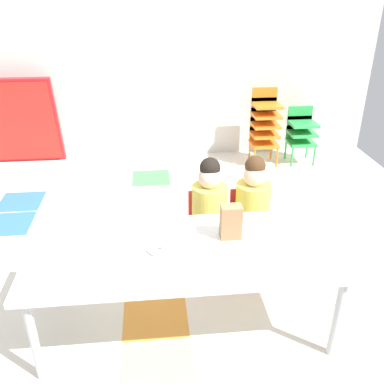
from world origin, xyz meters
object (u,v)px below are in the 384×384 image
object	(u,v)px
paper_bag_brown	(231,222)
donut_powdered_on_plate	(158,249)
folded_activity_table	(20,122)
paper_plate_near_edge	(158,252)
kid_chair_green_stack	(301,131)
seated_child_near_camera	(209,204)
kid_chair_orange_stack	(265,123)
craft_table	(185,255)
seated_child_middle_seat	(253,202)
paper_plate_center_table	(200,265)

from	to	relation	value
paper_bag_brown	donut_powdered_on_plate	xyz separation A→B (m)	(-0.46, -0.13, -0.09)
folded_activity_table	paper_plate_near_edge	size ratio (longest dim) A/B	6.04
kid_chair_green_stack	paper_plate_near_edge	world-z (taller)	kid_chair_green_stack
seated_child_near_camera	kid_chair_orange_stack	xyz separation A→B (m)	(0.96, 2.05, -0.04)
craft_table	donut_powdered_on_plate	world-z (taller)	donut_powdered_on_plate
seated_child_middle_seat	kid_chair_orange_stack	xyz separation A→B (m)	(0.63, 2.05, -0.04)
craft_table	seated_child_near_camera	size ratio (longest dim) A/B	2.04
paper_plate_center_table	paper_bag_brown	bearing A→B (deg)	50.73
paper_bag_brown	paper_plate_near_edge	bearing A→B (deg)	-164.62
donut_powdered_on_plate	paper_plate_center_table	bearing A→B (deg)	-31.65
paper_plate_center_table	kid_chair_orange_stack	bearing A→B (deg)	68.44
seated_child_middle_seat	paper_plate_center_table	bearing A→B (deg)	-121.74
paper_plate_near_edge	paper_plate_center_table	size ratio (longest dim) A/B	1.00
craft_table	paper_plate_near_edge	bearing A→B (deg)	-170.12
paper_bag_brown	paper_plate_center_table	bearing A→B (deg)	-129.27
donut_powdered_on_plate	kid_chair_orange_stack	bearing A→B (deg)	63.27
craft_table	kid_chair_orange_stack	size ratio (longest dim) A/B	2.04
seated_child_near_camera	seated_child_middle_seat	size ratio (longest dim) A/B	1.00
seated_child_near_camera	folded_activity_table	size ratio (longest dim) A/B	0.84
craft_table	paper_plate_near_edge	xyz separation A→B (m)	(-0.16, -0.03, 0.05)
kid_chair_orange_stack	donut_powdered_on_plate	size ratio (longest dim) A/B	8.05
paper_bag_brown	kid_chair_green_stack	bearing A→B (deg)	61.96
donut_powdered_on_plate	folded_activity_table	bearing A→B (deg)	118.03
craft_table	seated_child_middle_seat	bearing A→B (deg)	47.81
craft_table	paper_plate_center_table	distance (m)	0.19
paper_bag_brown	paper_plate_near_edge	size ratio (longest dim) A/B	1.22
paper_bag_brown	donut_powdered_on_plate	bearing A→B (deg)	-164.62
seated_child_middle_seat	paper_plate_center_table	xyz separation A→B (m)	(-0.49, -0.79, 0.05)
craft_table	paper_plate_near_edge	size ratio (longest dim) A/B	10.42
folded_activity_table	paper_bag_brown	xyz separation A→B (m)	(2.02, -2.81, 0.17)
seated_child_near_camera	paper_plate_center_table	xyz separation A→B (m)	(-0.16, -0.79, 0.05)
folded_activity_table	paper_plate_center_table	distance (m)	3.57
kid_chair_green_stack	donut_powdered_on_plate	bearing A→B (deg)	-124.10
paper_plate_near_edge	kid_chair_green_stack	bearing A→B (deg)	55.90
craft_table	paper_bag_brown	bearing A→B (deg)	18.35
donut_powdered_on_plate	craft_table	bearing A→B (deg)	9.88
seated_child_middle_seat	paper_plate_near_edge	distance (m)	0.98
kid_chair_green_stack	paper_plate_center_table	world-z (taller)	kid_chair_green_stack
kid_chair_orange_stack	paper_plate_near_edge	bearing A→B (deg)	-116.73
paper_plate_center_table	donut_powdered_on_plate	world-z (taller)	donut_powdered_on_plate
seated_child_near_camera	seated_child_middle_seat	world-z (taller)	same
paper_bag_brown	paper_plate_near_edge	world-z (taller)	paper_bag_brown
kid_chair_green_stack	paper_plate_near_edge	xyz separation A→B (m)	(-1.83, -2.70, 0.21)
craft_table	paper_plate_near_edge	distance (m)	0.17
craft_table	seated_child_middle_seat	distance (m)	0.84
kid_chair_green_stack	donut_powdered_on_plate	world-z (taller)	kid_chair_green_stack
kid_chair_green_stack	paper_bag_brown	bearing A→B (deg)	-118.04
kid_chair_orange_stack	paper_plate_center_table	bearing A→B (deg)	-111.56
paper_plate_center_table	seated_child_middle_seat	bearing A→B (deg)	58.26
paper_bag_brown	seated_child_middle_seat	bearing A→B (deg)	62.73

